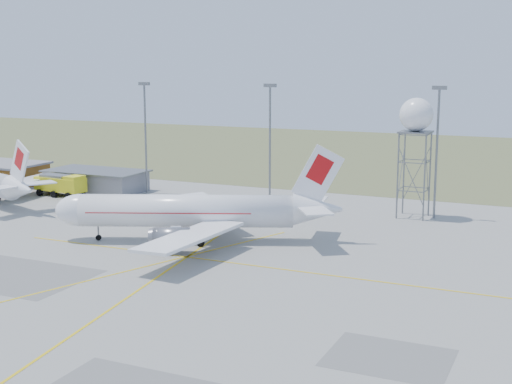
% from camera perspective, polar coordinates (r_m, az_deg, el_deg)
% --- Properties ---
extents(ground, '(400.00, 400.00, 0.00)m').
position_cam_1_polar(ground, '(63.22, -14.99, -12.23)').
color(ground, '#A0A09B').
rests_on(ground, ground).
extents(grass_strip, '(400.00, 120.00, 0.03)m').
position_cam_1_polar(grass_strip, '(189.97, 12.86, 2.78)').
color(grass_strip, '#4F6135').
rests_on(grass_strip, ground).
extents(building_grey, '(19.00, 10.00, 3.90)m').
position_cam_1_polar(building_grey, '(138.40, -12.65, 0.91)').
color(building_grey, gray).
rests_on(building_grey, ground).
extents(mast_a, '(2.20, 0.50, 20.50)m').
position_cam_1_polar(mast_a, '(133.02, -8.84, 5.06)').
color(mast_a, slate).
rests_on(mast_a, ground).
extents(mast_b, '(2.20, 0.50, 20.50)m').
position_cam_1_polar(mast_b, '(121.13, 1.12, 4.68)').
color(mast_b, slate).
rests_on(mast_b, ground).
extents(mast_c, '(2.20, 0.50, 20.50)m').
position_cam_1_polar(mast_c, '(113.01, 14.29, 3.96)').
color(mast_c, slate).
rests_on(mast_c, ground).
extents(airliner_main, '(37.52, 35.08, 13.31)m').
position_cam_1_polar(airliner_main, '(96.64, -5.18, -1.58)').
color(airliner_main, white).
rests_on(airliner_main, ground).
extents(radar_tower, '(5.16, 5.16, 18.67)m').
position_cam_1_polar(radar_tower, '(113.16, 12.59, 3.23)').
color(radar_tower, slate).
rests_on(radar_tower, ground).
extents(fire_truck, '(10.24, 4.72, 3.99)m').
position_cam_1_polar(fire_truck, '(134.13, -15.30, 0.48)').
color(fire_truck, yellow).
rests_on(fire_truck, ground).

